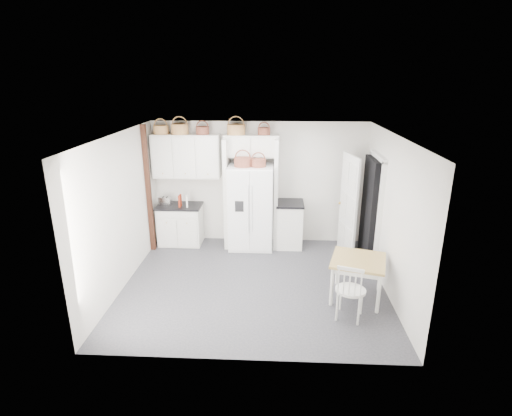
{
  "coord_description": "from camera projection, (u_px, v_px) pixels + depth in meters",
  "views": [
    {
      "loc": [
        0.35,
        -6.25,
        3.49
      ],
      "look_at": [
        0.01,
        0.4,
        1.27
      ],
      "focal_mm": 28.0,
      "sensor_mm": 36.0,
      "label": 1
    }
  ],
  "objects": [
    {
      "name": "counter_right",
      "position": [
        290.0,
        203.0,
        8.32
      ],
      "size": [
        0.57,
        0.68,
        0.04
      ],
      "primitive_type": "cube",
      "color": "black",
      "rests_on": "base_cab_right"
    },
    {
      "name": "refrigerator",
      "position": [
        251.0,
        207.0,
        8.3
      ],
      "size": [
        0.91,
        0.73,
        1.76
      ],
      "primitive_type": "cube",
      "color": "white",
      "rests_on": "floor"
    },
    {
      "name": "wall_left",
      "position": [
        121.0,
        212.0,
        6.74
      ],
      "size": [
        0.0,
        4.0,
        4.0
      ],
      "primitive_type": "plane",
      "rotation": [
        1.57,
        0.0,
        1.57
      ],
      "color": "silver",
      "rests_on": "floor"
    },
    {
      "name": "basket_upper_b",
      "position": [
        180.0,
        129.0,
        8.07
      ],
      "size": [
        0.35,
        0.35,
        0.2
      ],
      "primitive_type": "cylinder",
      "color": "#A27D47",
      "rests_on": "upper_cabinet"
    },
    {
      "name": "upper_cabinet",
      "position": [
        186.0,
        156.0,
        8.24
      ],
      "size": [
        1.4,
        0.34,
        0.9
      ],
      "primitive_type": "cube",
      "color": "white",
      "rests_on": "wall_back"
    },
    {
      "name": "wall_right",
      "position": [
        391.0,
        216.0,
        6.52
      ],
      "size": [
        0.0,
        4.0,
        4.0
      ],
      "primitive_type": "plane",
      "rotation": [
        1.57,
        0.0,
        -1.57
      ],
      "color": "silver",
      "rests_on": "floor"
    },
    {
      "name": "fridge_panel_left",
      "position": [
        227.0,
        193.0,
        8.32
      ],
      "size": [
        0.08,
        0.6,
        2.3
      ],
      "primitive_type": "cube",
      "color": "white",
      "rests_on": "floor"
    },
    {
      "name": "basket_upper_c",
      "position": [
        203.0,
        130.0,
        8.06
      ],
      "size": [
        0.27,
        0.27,
        0.16
      ],
      "primitive_type": "cylinder",
      "color": "brown",
      "rests_on": "upper_cabinet"
    },
    {
      "name": "trim_post",
      "position": [
        148.0,
        190.0,
        8.01
      ],
      "size": [
        0.09,
        0.09,
        2.6
      ],
      "primitive_type": "cube",
      "color": "#3A1710",
      "rests_on": "floor"
    },
    {
      "name": "door_slab",
      "position": [
        348.0,
        206.0,
        7.89
      ],
      "size": [
        0.21,
        0.79,
        2.05
      ],
      "primitive_type": "cube",
      "rotation": [
        0.0,
        0.0,
        -1.36
      ],
      "color": "white",
      "rests_on": "floor"
    },
    {
      "name": "base_cab_right",
      "position": [
        289.0,
        225.0,
        8.47
      ],
      "size": [
        0.53,
        0.64,
        0.93
      ],
      "primitive_type": "cube",
      "color": "white",
      "rests_on": "floor"
    },
    {
      "name": "toaster",
      "position": [
        165.0,
        201.0,
        8.42
      ],
      "size": [
        0.28,
        0.19,
        0.18
      ],
      "primitive_type": "cube",
      "rotation": [
        0.0,
        0.0,
        -0.15
      ],
      "color": "silver",
      "rests_on": "counter_left"
    },
    {
      "name": "basket_bridge_a",
      "position": [
        236.0,
        129.0,
        8.02
      ],
      "size": [
        0.36,
        0.36,
        0.2
      ],
      "primitive_type": "cylinder",
      "color": "#A27D47",
      "rests_on": "bridge_cabinet"
    },
    {
      "name": "basket_upper_a",
      "position": [
        161.0,
        130.0,
        8.1
      ],
      "size": [
        0.31,
        0.31,
        0.17
      ],
      "primitive_type": "cylinder",
      "color": "#A27D47",
      "rests_on": "upper_cabinet"
    },
    {
      "name": "basket_fridge_a",
      "position": [
        243.0,
        162.0,
        7.9
      ],
      "size": [
        0.34,
        0.34,
        0.18
      ],
      "primitive_type": "cylinder",
      "color": "brown",
      "rests_on": "refrigerator"
    },
    {
      "name": "basket_bridge_b",
      "position": [
        264.0,
        131.0,
        8.0
      ],
      "size": [
        0.25,
        0.25,
        0.14
      ],
      "primitive_type": "cylinder",
      "color": "brown",
      "rests_on": "bridge_cabinet"
    },
    {
      "name": "cookbook_cream",
      "position": [
        187.0,
        201.0,
        8.33
      ],
      "size": [
        0.07,
        0.16,
        0.23
      ],
      "primitive_type": "cube",
      "rotation": [
        0.0,
        0.0,
        0.24
      ],
      "color": "white",
      "rests_on": "counter_left"
    },
    {
      "name": "floor",
      "position": [
        254.0,
        283.0,
        7.04
      ],
      "size": [
        4.5,
        4.5,
        0.0
      ],
      "primitive_type": "plane",
      "color": "#2D2C35",
      "rests_on": "ground"
    },
    {
      "name": "base_cab_left",
      "position": [
        180.0,
        225.0,
        8.6
      ],
      "size": [
        0.9,
        0.57,
        0.83
      ],
      "primitive_type": "cube",
      "color": "white",
      "rests_on": "floor"
    },
    {
      "name": "counter_left",
      "position": [
        179.0,
        206.0,
        8.46
      ],
      "size": [
        0.94,
        0.61,
        0.04
      ],
      "primitive_type": "cube",
      "color": "black",
      "rests_on": "base_cab_left"
    },
    {
      "name": "doorway_void",
      "position": [
        370.0,
        212.0,
        7.56
      ],
      "size": [
        0.18,
        0.85,
        2.05
      ],
      "primitive_type": "cube",
      "color": "black",
      "rests_on": "floor"
    },
    {
      "name": "cookbook_red",
      "position": [
        180.0,
        201.0,
        8.34
      ],
      "size": [
        0.04,
        0.17,
        0.25
      ],
      "primitive_type": "cube",
      "rotation": [
        0.0,
        0.0,
        -0.0
      ],
      "color": "maroon",
      "rests_on": "counter_left"
    },
    {
      "name": "windsor_chair",
      "position": [
        351.0,
        290.0,
        5.91
      ],
      "size": [
        0.56,
        0.53,
        0.92
      ],
      "primitive_type": "cube",
      "rotation": [
        0.0,
        0.0,
        -0.33
      ],
      "color": "white",
      "rests_on": "floor"
    },
    {
      "name": "wall_back",
      "position": [
        259.0,
        183.0,
        8.52
      ],
      "size": [
        4.5,
        0.0,
        4.5
      ],
      "primitive_type": "plane",
      "rotation": [
        1.57,
        0.0,
        0.0
      ],
      "color": "silver",
      "rests_on": "floor"
    },
    {
      "name": "fridge_panel_right",
      "position": [
        276.0,
        194.0,
        8.27
      ],
      "size": [
        0.08,
        0.6,
        2.3
      ],
      "primitive_type": "cube",
      "color": "white",
      "rests_on": "floor"
    },
    {
      "name": "ceiling",
      "position": [
        254.0,
        135.0,
        6.22
      ],
      "size": [
        4.5,
        4.5,
        0.0
      ],
      "primitive_type": "plane",
      "color": "white",
      "rests_on": "wall_back"
    },
    {
      "name": "basket_fridge_b",
      "position": [
        258.0,
        163.0,
        7.89
      ],
      "size": [
        0.29,
        0.29,
        0.16
      ],
      "primitive_type": "cylinder",
      "color": "brown",
      "rests_on": "refrigerator"
    },
    {
      "name": "dining_table",
      "position": [
        357.0,
        278.0,
        6.49
      ],
      "size": [
        1.02,
        1.02,
        0.69
      ],
      "primitive_type": "cube",
      "rotation": [
        0.0,
        0.0,
        -0.27
      ],
      "color": "#A07E43",
      "rests_on": "floor"
    },
    {
      "name": "bridge_cabinet",
      "position": [
        251.0,
        146.0,
        8.11
      ],
      "size": [
        1.12,
        0.34,
        0.45
      ],
      "primitive_type": "cube",
      "color": "white",
      "rests_on": "wall_back"
    }
  ]
}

